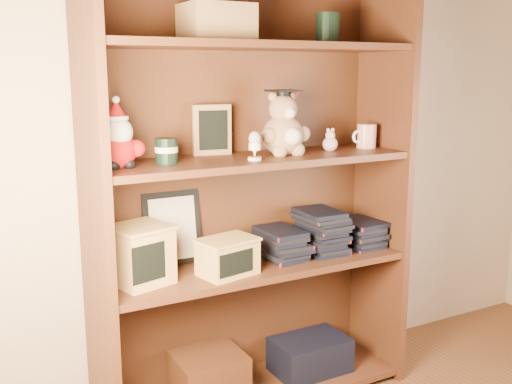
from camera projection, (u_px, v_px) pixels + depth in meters
The scene contains 16 objects.
bookcase at pixel (249, 201), 2.22m from camera, with size 1.20×0.35×1.60m.
shelf_lower at pixel (256, 266), 2.23m from camera, with size 1.14×0.33×0.02m.
shelf_upper at pixel (256, 160), 2.15m from camera, with size 1.14×0.33×0.02m.
santa_plush at pixel (118, 141), 1.89m from camera, with size 0.17×0.12×0.23m.
teachers_tin at pixel (166, 151), 1.98m from camera, with size 0.08×0.08×0.08m.
chalkboard_plaque at pixel (212, 131), 2.17m from camera, with size 0.14×0.09×0.18m.
egg_cup at pixel (255, 145), 2.05m from camera, with size 0.05×0.05×0.10m.
grad_teddy_bear at pixel (284, 130), 2.18m from camera, with size 0.20×0.17×0.24m.
pink_figurine at pixel (330, 142), 2.29m from camera, with size 0.06×0.06×0.09m.
teacher_mug at pixel (366, 136), 2.37m from camera, with size 0.11×0.08×0.10m.
certificate_frame at pixel (172, 228), 2.19m from camera, with size 0.22×0.06×0.27m.
treats_box at pixel (140, 254), 2.00m from camera, with size 0.23×0.23×0.20m.
pencils_box at pixel (228, 256), 2.09m from camera, with size 0.22×0.18×0.13m.
book_stack_left at pixel (282, 244), 2.27m from camera, with size 0.14×0.20×0.11m.
book_stack_mid at pixel (320, 230), 2.35m from camera, with size 0.14×0.20×0.18m.
book_stack_right at pixel (360, 232), 2.44m from camera, with size 0.14×0.20×0.11m.
Camera 1 is at (-1.19, -0.56, 1.26)m, focal length 42.00 mm.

